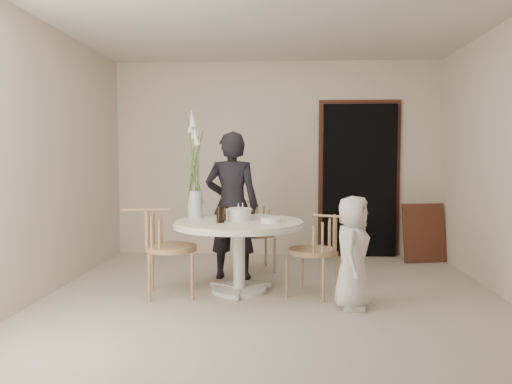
{
  "coord_description": "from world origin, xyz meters",
  "views": [
    {
      "loc": [
        0.09,
        -4.75,
        1.37
      ],
      "look_at": [
        -0.18,
        0.3,
        1.02
      ],
      "focal_mm": 35.0,
      "sensor_mm": 36.0,
      "label": 1
    }
  ],
  "objects_px": {
    "girl": "(232,206)",
    "flower_vase": "(195,173)",
    "table": "(239,232)",
    "chair_far": "(253,225)",
    "birthday_cake": "(238,214)",
    "boy": "(353,252)",
    "chair_right": "(323,243)",
    "chair_left": "(158,239)"
  },
  "relations": [
    {
      "from": "girl",
      "to": "flower_vase",
      "type": "xyz_separation_m",
      "value": [
        -0.36,
        -0.35,
        0.38
      ]
    },
    {
      "from": "table",
      "to": "girl",
      "type": "height_order",
      "value": "girl"
    },
    {
      "from": "chair_far",
      "to": "birthday_cake",
      "type": "height_order",
      "value": "birthday_cake"
    },
    {
      "from": "girl",
      "to": "boy",
      "type": "relative_size",
      "value": 1.62
    },
    {
      "from": "girl",
      "to": "birthday_cake",
      "type": "xyz_separation_m",
      "value": [
        0.12,
        -0.53,
        -0.04
      ]
    },
    {
      "from": "chair_far",
      "to": "boy",
      "type": "relative_size",
      "value": 0.8
    },
    {
      "from": "chair_right",
      "to": "chair_far",
      "type": "bearing_deg",
      "value": -122.33
    },
    {
      "from": "birthday_cake",
      "to": "flower_vase",
      "type": "bearing_deg",
      "value": 158.93
    },
    {
      "from": "table",
      "to": "birthday_cake",
      "type": "xyz_separation_m",
      "value": [
        -0.01,
        0.04,
        0.18
      ]
    },
    {
      "from": "chair_left",
      "to": "boy",
      "type": "relative_size",
      "value": 0.86
    },
    {
      "from": "girl",
      "to": "chair_left",
      "type": "bearing_deg",
      "value": 51.21
    },
    {
      "from": "chair_far",
      "to": "boy",
      "type": "xyz_separation_m",
      "value": [
        1.0,
        -1.58,
        -0.02
      ]
    },
    {
      "from": "chair_right",
      "to": "girl",
      "type": "xyz_separation_m",
      "value": [
        -0.97,
        0.72,
        0.3
      ]
    },
    {
      "from": "chair_far",
      "to": "birthday_cake",
      "type": "xyz_separation_m",
      "value": [
        -0.08,
        -1.05,
        0.26
      ]
    },
    {
      "from": "birthday_cake",
      "to": "flower_vase",
      "type": "height_order",
      "value": "flower_vase"
    },
    {
      "from": "girl",
      "to": "flower_vase",
      "type": "height_order",
      "value": "flower_vase"
    },
    {
      "from": "chair_far",
      "to": "chair_left",
      "type": "xyz_separation_m",
      "value": [
        -0.86,
        -1.27,
        0.03
      ]
    },
    {
      "from": "chair_far",
      "to": "chair_left",
      "type": "bearing_deg",
      "value": -142.17
    },
    {
      "from": "table",
      "to": "chair_far",
      "type": "height_order",
      "value": "chair_far"
    },
    {
      "from": "table",
      "to": "chair_left",
      "type": "distance_m",
      "value": 0.81
    },
    {
      "from": "chair_far",
      "to": "boy",
      "type": "bearing_deg",
      "value": -75.72
    },
    {
      "from": "boy",
      "to": "girl",
      "type": "bearing_deg",
      "value": 63.31
    },
    {
      "from": "chair_far",
      "to": "boy",
      "type": "distance_m",
      "value": 1.87
    },
    {
      "from": "chair_left",
      "to": "chair_right",
      "type": "bearing_deg",
      "value": -99.73
    },
    {
      "from": "birthday_cake",
      "to": "boy",
      "type": "bearing_deg",
      "value": -26.2
    },
    {
      "from": "table",
      "to": "chair_left",
      "type": "relative_size",
      "value": 1.51
    },
    {
      "from": "chair_right",
      "to": "table",
      "type": "bearing_deg",
      "value": -74.33
    },
    {
      "from": "chair_left",
      "to": "girl",
      "type": "distance_m",
      "value": 1.03
    },
    {
      "from": "boy",
      "to": "flower_vase",
      "type": "distance_m",
      "value": 1.86
    },
    {
      "from": "chair_far",
      "to": "table",
      "type": "bearing_deg",
      "value": -112.04
    },
    {
      "from": "table",
      "to": "girl",
      "type": "bearing_deg",
      "value": 102.96
    },
    {
      "from": "chair_far",
      "to": "flower_vase",
      "type": "xyz_separation_m",
      "value": [
        -0.56,
        -0.86,
        0.67
      ]
    },
    {
      "from": "chair_far",
      "to": "chair_left",
      "type": "distance_m",
      "value": 1.53
    },
    {
      "from": "chair_far",
      "to": "girl",
      "type": "distance_m",
      "value": 0.63
    },
    {
      "from": "boy",
      "to": "birthday_cake",
      "type": "relative_size",
      "value": 3.94
    },
    {
      "from": "chair_right",
      "to": "birthday_cake",
      "type": "height_order",
      "value": "birthday_cake"
    },
    {
      "from": "chair_far",
      "to": "flower_vase",
      "type": "relative_size",
      "value": 0.72
    },
    {
      "from": "chair_far",
      "to": "chair_right",
      "type": "distance_m",
      "value": 1.45
    },
    {
      "from": "chair_right",
      "to": "birthday_cake",
      "type": "relative_size",
      "value": 3.16
    },
    {
      "from": "chair_right",
      "to": "girl",
      "type": "height_order",
      "value": "girl"
    },
    {
      "from": "chair_far",
      "to": "chair_right",
      "type": "xyz_separation_m",
      "value": [
        0.77,
        -1.23,
        -0.0
      ]
    },
    {
      "from": "birthday_cake",
      "to": "table",
      "type": "bearing_deg",
      "value": -73.22
    }
  ]
}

